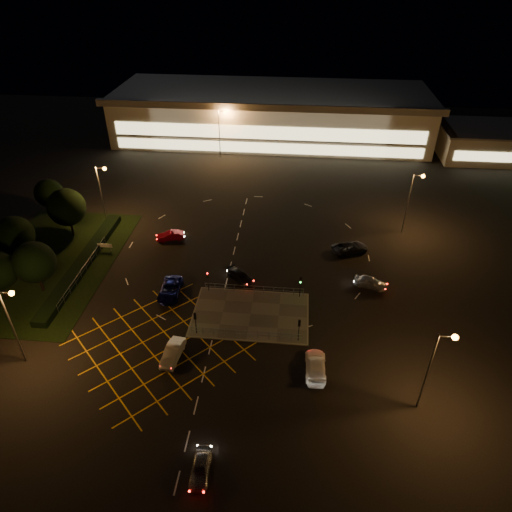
# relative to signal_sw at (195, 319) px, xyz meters

# --- Properties ---
(ground) EXTENTS (180.00, 180.00, 0.00)m
(ground) POSITION_rel_signal_sw_xyz_m (4.00, 5.99, -2.37)
(ground) COLOR black
(ground) RESTS_ON ground
(pedestrian_island) EXTENTS (14.00, 9.00, 0.12)m
(pedestrian_island) POSITION_rel_signal_sw_xyz_m (6.00, 3.99, -2.31)
(pedestrian_island) COLOR #4C4944
(pedestrian_island) RESTS_ON ground
(grass_verge) EXTENTS (18.00, 30.00, 0.08)m
(grass_verge) POSITION_rel_signal_sw_xyz_m (-24.00, 11.99, -2.33)
(grass_verge) COLOR black
(grass_verge) RESTS_ON ground
(hedge) EXTENTS (2.00, 26.00, 1.00)m
(hedge) POSITION_rel_signal_sw_xyz_m (-19.00, 11.99, -1.87)
(hedge) COLOR black
(hedge) RESTS_ON ground
(supermarket) EXTENTS (72.00, 26.50, 10.50)m
(supermarket) POSITION_rel_signal_sw_xyz_m (4.00, 67.95, 2.95)
(supermarket) COLOR beige
(supermarket) RESTS_ON ground
(retail_unit_a) EXTENTS (18.80, 14.80, 6.35)m
(retail_unit_a) POSITION_rel_signal_sw_xyz_m (50.00, 59.97, 0.85)
(retail_unit_a) COLOR beige
(retail_unit_a) RESTS_ON ground
(streetlight_sw) EXTENTS (1.78, 0.56, 10.03)m
(streetlight_sw) POSITION_rel_signal_sw_xyz_m (-17.56, -6.01, 4.20)
(streetlight_sw) COLOR slate
(streetlight_sw) RESTS_ON ground
(streetlight_se) EXTENTS (1.78, 0.56, 10.03)m
(streetlight_se) POSITION_rel_signal_sw_xyz_m (24.44, -8.01, 4.20)
(streetlight_se) COLOR slate
(streetlight_se) RESTS_ON ground
(streetlight_nw) EXTENTS (1.78, 0.56, 10.03)m
(streetlight_nw) POSITION_rel_signal_sw_xyz_m (-19.56, 23.99, 4.20)
(streetlight_nw) COLOR slate
(streetlight_nw) RESTS_ON ground
(streetlight_ne) EXTENTS (1.78, 0.56, 10.03)m
(streetlight_ne) POSITION_rel_signal_sw_xyz_m (28.44, 25.99, 4.20)
(streetlight_ne) COLOR slate
(streetlight_ne) RESTS_ON ground
(streetlight_far_left) EXTENTS (1.78, 0.56, 10.03)m
(streetlight_far_left) POSITION_rel_signal_sw_xyz_m (-5.56, 53.99, 4.20)
(streetlight_far_left) COLOR slate
(streetlight_far_left) RESTS_ON ground
(streetlight_far_right) EXTENTS (1.78, 0.56, 10.03)m
(streetlight_far_right) POSITION_rel_signal_sw_xyz_m (34.44, 55.99, 4.20)
(streetlight_far_right) COLOR slate
(streetlight_far_right) RESTS_ON ground
(signal_sw) EXTENTS (0.28, 0.30, 3.15)m
(signal_sw) POSITION_rel_signal_sw_xyz_m (0.00, 0.00, 0.00)
(signal_sw) COLOR black
(signal_sw) RESTS_ON pedestrian_island
(signal_se) EXTENTS (0.28, 0.30, 3.15)m
(signal_se) POSITION_rel_signal_sw_xyz_m (12.00, 0.00, 0.00)
(signal_se) COLOR black
(signal_se) RESTS_ON pedestrian_island
(signal_nw) EXTENTS (0.28, 0.30, 3.15)m
(signal_nw) POSITION_rel_signal_sw_xyz_m (0.00, 7.99, 0.00)
(signal_nw) COLOR black
(signal_nw) RESTS_ON pedestrian_island
(signal_ne) EXTENTS (0.28, 0.30, 3.15)m
(signal_ne) POSITION_rel_signal_sw_xyz_m (12.00, 7.99, 0.00)
(signal_ne) COLOR black
(signal_ne) RESTS_ON pedestrian_island
(tree_b) EXTENTS (5.40, 5.40, 7.35)m
(tree_b) POSITION_rel_signal_sw_xyz_m (-28.00, 11.99, 2.28)
(tree_b) COLOR black
(tree_b) RESTS_ON ground
(tree_c) EXTENTS (5.76, 5.76, 7.84)m
(tree_c) POSITION_rel_signal_sw_xyz_m (-24.00, 19.99, 2.59)
(tree_c) COLOR black
(tree_c) RESTS_ON ground
(tree_d) EXTENTS (4.68, 4.68, 6.37)m
(tree_d) POSITION_rel_signal_sw_xyz_m (-30.00, 25.99, 1.65)
(tree_d) COLOR black
(tree_d) RESTS_ON ground
(tree_e) EXTENTS (5.40, 5.40, 7.35)m
(tree_e) POSITION_rel_signal_sw_xyz_m (-22.00, 5.99, 2.28)
(tree_e) COLOR black
(tree_e) RESTS_ON ground
(car_near_silver) EXTENTS (1.78, 4.13, 1.39)m
(car_near_silver) POSITION_rel_signal_sw_xyz_m (3.89, -16.85, -1.67)
(car_near_silver) COLOR #B6BABE
(car_near_silver) RESTS_ON ground
(car_queue_white) EXTENTS (2.09, 4.70, 1.50)m
(car_queue_white) POSITION_rel_signal_sw_xyz_m (-1.84, -3.92, -1.62)
(car_queue_white) COLOR silver
(car_queue_white) RESTS_ON ground
(car_left_blue) EXTENTS (2.85, 5.74, 1.56)m
(car_left_blue) POSITION_rel_signal_sw_xyz_m (-4.93, 6.98, -1.59)
(car_left_blue) COLOR #0B0E45
(car_left_blue) RESTS_ON ground
(car_far_dkgrey) EXTENTS (4.36, 4.22, 1.25)m
(car_far_dkgrey) POSITION_rel_signal_sw_xyz_m (3.83, 10.99, -1.74)
(car_far_dkgrey) COLOR black
(car_far_dkgrey) RESTS_ON ground
(car_right_silver) EXTENTS (4.73, 3.03, 1.50)m
(car_right_silver) POSITION_rel_signal_sw_xyz_m (21.40, 11.13, -1.62)
(car_right_silver) COLOR #A0A2A7
(car_right_silver) RESTS_ON ground
(car_circ_red) EXTENTS (4.47, 2.69, 1.39)m
(car_circ_red) POSITION_rel_signal_sw_xyz_m (-8.30, 20.13, -1.67)
(car_circ_red) COLOR maroon
(car_circ_red) RESTS_ON ground
(car_east_grey) EXTENTS (6.02, 4.38, 1.52)m
(car_east_grey) POSITION_rel_signal_sw_xyz_m (19.27, 19.33, -1.61)
(car_east_grey) COLOR black
(car_east_grey) RESTS_ON ground
(car_approach_white) EXTENTS (2.27, 5.40, 1.56)m
(car_approach_white) POSITION_rel_signal_sw_xyz_m (13.93, -4.34, -1.59)
(car_approach_white) COLOR silver
(car_approach_white) RESTS_ON ground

